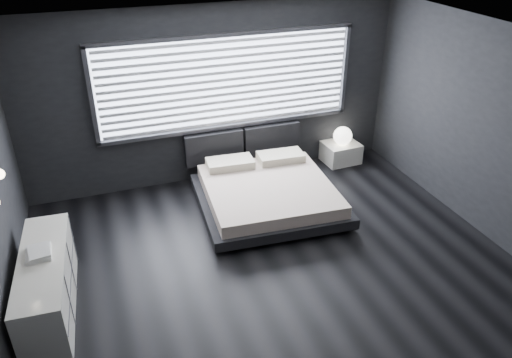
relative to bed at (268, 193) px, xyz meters
name	(u,v)px	position (x,y,z in m)	size (l,w,h in m)	color
room	(282,174)	(-0.42, -1.50, 1.15)	(6.04, 6.00, 2.80)	black
window	(228,83)	(-0.22, 1.20, 1.36)	(4.14, 0.09, 1.52)	white
headboard	(243,143)	(0.00, 1.14, 0.32)	(1.96, 0.16, 0.52)	black
bed	(268,193)	(0.00, 0.00, 0.00)	(2.18, 2.09, 0.53)	black
nightstand	(341,152)	(1.77, 0.99, -0.07)	(0.60, 0.50, 0.35)	white
orb_lamp	(343,136)	(1.75, 0.96, 0.27)	(0.32, 0.32, 0.32)	white
dresser	(48,284)	(-3.07, -1.19, 0.11)	(0.60, 1.78, 0.70)	white
book_stack	(39,252)	(-3.09, -1.11, 0.49)	(0.27, 0.35, 0.07)	silver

